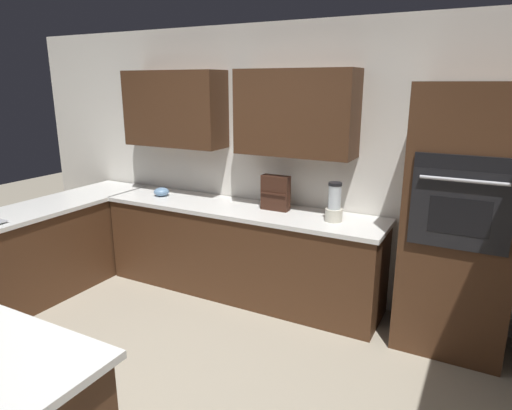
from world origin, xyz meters
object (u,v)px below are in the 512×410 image
(mixing_bowl, at_px, (161,192))
(spice_rack, at_px, (276,193))
(blender, at_px, (334,205))
(wall_oven, at_px, (461,222))

(mixing_bowl, bearing_deg, spice_rack, -176.41)
(blender, bearing_deg, spice_rack, -7.75)
(blender, xyz_separation_m, mixing_bowl, (1.90, -0.00, -0.10))
(wall_oven, distance_m, blender, 1.00)
(blender, height_order, spice_rack, blender)
(wall_oven, xyz_separation_m, mixing_bowl, (2.90, -0.00, -0.09))
(blender, height_order, mixing_bowl, blender)
(blender, relative_size, spice_rack, 1.04)
(spice_rack, bearing_deg, blender, 172.25)
(wall_oven, height_order, blender, wall_oven)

